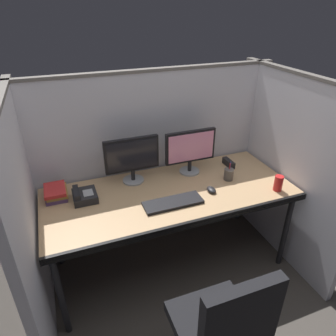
{
  "coord_description": "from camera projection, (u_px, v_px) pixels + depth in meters",
  "views": [
    {
      "loc": [
        -0.72,
        -1.54,
        2.03
      ],
      "look_at": [
        0.0,
        0.35,
        0.92
      ],
      "focal_mm": 32.98,
      "sensor_mm": 36.0,
      "label": 1
    }
  ],
  "objects": [
    {
      "name": "red_stapler",
      "position": [
        229.0,
        163.0,
        2.71
      ],
      "size": [
        0.04,
        0.15,
        0.06
      ],
      "primitive_type": "cube",
      "color": "black",
      "rests_on": "desk"
    },
    {
      "name": "book_stack",
      "position": [
        56.0,
        192.0,
        2.27
      ],
      "size": [
        0.16,
        0.22,
        0.08
      ],
      "color": "#4C3366",
      "rests_on": "desk"
    },
    {
      "name": "cubicle_partition_rear",
      "position": [
        152.0,
        161.0,
        2.7
      ],
      "size": [
        2.21,
        0.06,
        1.57
      ],
      "color": "silver",
      "rests_on": "ground"
    },
    {
      "name": "desk",
      "position": [
        171.0,
        198.0,
        2.37
      ],
      "size": [
        1.9,
        0.8,
        0.74
      ],
      "color": "tan",
      "rests_on": "ground"
    },
    {
      "name": "desk_phone",
      "position": [
        84.0,
        196.0,
        2.25
      ],
      "size": [
        0.17,
        0.19,
        0.09
      ],
      "color": "black",
      "rests_on": "desk"
    },
    {
      "name": "cubicle_partition_left",
      "position": [
        29.0,
        224.0,
        1.94
      ],
      "size": [
        0.06,
        1.41,
        1.57
      ],
      "color": "silver",
      "rests_on": "ground"
    },
    {
      "name": "pen_cup",
      "position": [
        229.0,
        174.0,
        2.5
      ],
      "size": [
        0.08,
        0.08,
        0.16
      ],
      "color": "#4C4742",
      "rests_on": "desk"
    },
    {
      "name": "keyboard_main",
      "position": [
        173.0,
        203.0,
        2.21
      ],
      "size": [
        0.43,
        0.15,
        0.02
      ],
      "primitive_type": "cube",
      "color": "black",
      "rests_on": "desk"
    },
    {
      "name": "ground_plane",
      "position": [
        184.0,
        288.0,
        2.47
      ],
      "size": [
        8.0,
        8.0,
        0.0
      ],
      "primitive_type": "plane",
      "color": "#423D38"
    },
    {
      "name": "cubicle_partition_right",
      "position": [
        286.0,
        169.0,
        2.56
      ],
      "size": [
        0.06,
        1.41,
        1.57
      ],
      "color": "silver",
      "rests_on": "ground"
    },
    {
      "name": "monitor_left",
      "position": [
        132.0,
        157.0,
        2.39
      ],
      "size": [
        0.43,
        0.17,
        0.37
      ],
      "color": "gray",
      "rests_on": "desk"
    },
    {
      "name": "computer_mouse",
      "position": [
        211.0,
        190.0,
        2.35
      ],
      "size": [
        0.06,
        0.1,
        0.04
      ],
      "color": "black",
      "rests_on": "desk"
    },
    {
      "name": "soda_can",
      "position": [
        278.0,
        183.0,
        2.35
      ],
      "size": [
        0.07,
        0.07,
        0.12
      ],
      "primitive_type": "cylinder",
      "color": "red",
      "rests_on": "desk"
    },
    {
      "name": "monitor_right",
      "position": [
        190.0,
        149.0,
        2.52
      ],
      "size": [
        0.43,
        0.17,
        0.37
      ],
      "color": "gray",
      "rests_on": "desk"
    }
  ]
}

